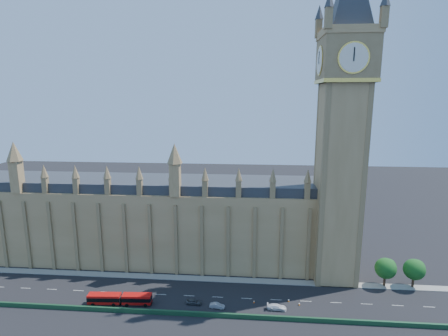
# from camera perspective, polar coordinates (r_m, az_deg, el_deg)

# --- Properties ---
(ground) EXTENTS (400.00, 400.00, 0.00)m
(ground) POSITION_cam_1_polar(r_m,az_deg,el_deg) (103.23, -3.39, -20.20)
(ground) COLOR black
(ground) RESTS_ON ground
(palace_westminster) EXTENTS (120.00, 20.00, 28.00)m
(palace_westminster) POSITION_cam_1_polar(r_m,az_deg,el_deg) (122.27, -13.77, -8.16)
(palace_westminster) COLOR #967648
(palace_westminster) RESTS_ON ground
(elizabeth_tower) EXTENTS (20.59, 20.59, 105.00)m
(elizabeth_tower) POSITION_cam_1_polar(r_m,az_deg,el_deg) (104.16, 19.01, 11.06)
(elizabeth_tower) COLOR #967648
(elizabeth_tower) RESTS_ON ground
(bridge_parapet) EXTENTS (160.00, 0.60, 1.20)m
(bridge_parapet) POSITION_cam_1_polar(r_m,az_deg,el_deg) (95.41, -4.22, -22.68)
(bridge_parapet) COLOR #1E4C2D
(bridge_parapet) RESTS_ON ground
(kerb_north) EXTENTS (160.00, 3.00, 0.16)m
(kerb_north) POSITION_cam_1_polar(r_m,az_deg,el_deg) (111.32, -2.67, -17.63)
(kerb_north) COLOR gray
(kerb_north) RESTS_ON ground
(tree_east_near) EXTENTS (6.00, 6.00, 8.50)m
(tree_east_near) POSITION_cam_1_polar(r_m,az_deg,el_deg) (115.35, 24.98, -14.55)
(tree_east_near) COLOR #382619
(tree_east_near) RESTS_ON ground
(tree_east_far) EXTENTS (6.00, 6.00, 8.50)m
(tree_east_far) POSITION_cam_1_polar(r_m,az_deg,el_deg) (118.31, 28.73, -14.25)
(tree_east_far) COLOR #382619
(tree_east_far) RESTS_ON ground
(red_bus) EXTENTS (17.01, 3.61, 2.87)m
(red_bus) POSITION_cam_1_polar(r_m,az_deg,el_deg) (102.93, -16.65, -19.81)
(red_bus) COLOR red
(red_bus) RESTS_ON ground
(car_grey) EXTENTS (4.21, 1.86, 1.41)m
(car_grey) POSITION_cam_1_polar(r_m,az_deg,el_deg) (99.88, -4.95, -20.92)
(car_grey) COLOR #3D4044
(car_grey) RESTS_ON ground
(car_silver) EXTENTS (4.05, 1.87, 1.29)m
(car_silver) POSITION_cam_1_polar(r_m,az_deg,el_deg) (98.14, -1.12, -21.56)
(car_silver) COLOR #A0A1A7
(car_silver) RESTS_ON ground
(car_white) EXTENTS (5.03, 2.06, 1.46)m
(car_white) POSITION_cam_1_polar(r_m,az_deg,el_deg) (98.42, 8.61, -21.53)
(car_white) COLOR white
(car_white) RESTS_ON ground
(cone_a) EXTENTS (0.60, 0.60, 0.77)m
(cone_a) POSITION_cam_1_polar(r_m,az_deg,el_deg) (99.49, 9.65, -21.41)
(cone_a) COLOR black
(cone_a) RESTS_ON ground
(cone_b) EXTENTS (0.60, 0.60, 0.71)m
(cone_b) POSITION_cam_1_polar(r_m,az_deg,el_deg) (102.28, 10.50, -20.47)
(cone_b) COLOR black
(cone_b) RESTS_ON ground
(cone_c) EXTENTS (0.48, 0.48, 0.72)m
(cone_c) POSITION_cam_1_polar(r_m,az_deg,el_deg) (100.57, 4.92, -20.91)
(cone_c) COLOR black
(cone_c) RESTS_ON ground
(cone_d) EXTENTS (0.52, 0.52, 0.69)m
(cone_d) POSITION_cam_1_polar(r_m,az_deg,el_deg) (101.34, 12.19, -20.88)
(cone_d) COLOR black
(cone_d) RESTS_ON ground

